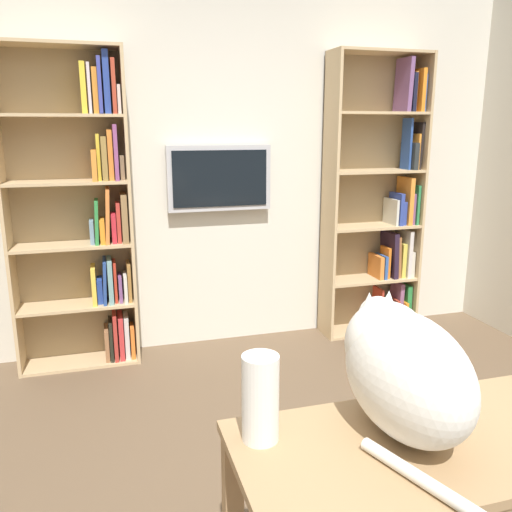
{
  "coord_description": "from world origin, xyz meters",
  "views": [
    {
      "loc": [
        0.91,
        1.68,
        1.66
      ],
      "look_at": [
        0.12,
        -1.03,
        0.96
      ],
      "focal_mm": 37.04,
      "sensor_mm": 36.0,
      "label": 1
    }
  ],
  "objects": [
    {
      "name": "wall_mounted_tv",
      "position": [
        0.08,
        -2.15,
        1.29
      ],
      "size": [
        0.77,
        0.07,
        0.48
      ],
      "color": "#B7B7BC"
    },
    {
      "name": "bookshelf_right",
      "position": [
        1.03,
        -2.06,
        1.08
      ],
      "size": [
        0.81,
        0.28,
        2.17
      ],
      "color": "tan",
      "rests_on": "ground"
    },
    {
      "name": "desk",
      "position": [
        -0.14,
        0.52,
        0.63
      ],
      "size": [
        1.5,
        0.56,
        0.75
      ],
      "color": "#A37F56",
      "rests_on": "ground"
    },
    {
      "name": "paper_towel_roll",
      "position": [
        0.51,
        0.35,
        0.89
      ],
      "size": [
        0.11,
        0.11,
        0.27
      ],
      "primitive_type": "cylinder",
      "color": "white",
      "rests_on": "desk"
    },
    {
      "name": "wall_back",
      "position": [
        0.0,
        -2.23,
        1.35
      ],
      "size": [
        4.52,
        0.06,
        2.7
      ],
      "primitive_type": "cube",
      "color": "silver",
      "rests_on": "ground"
    },
    {
      "name": "cat",
      "position": [
        0.08,
        0.4,
        0.96
      ],
      "size": [
        0.32,
        0.67,
        0.39
      ],
      "color": "white",
      "rests_on": "desk"
    },
    {
      "name": "bookshelf_left",
      "position": [
        -1.24,
        -2.06,
        1.03
      ],
      "size": [
        0.78,
        0.28,
        2.2
      ],
      "color": "tan",
      "rests_on": "ground"
    }
  ]
}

